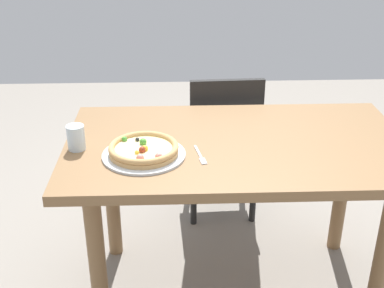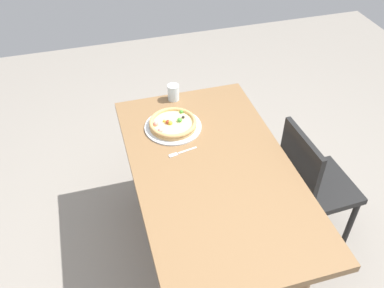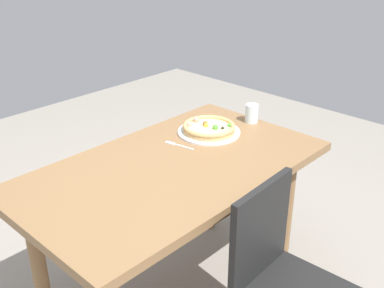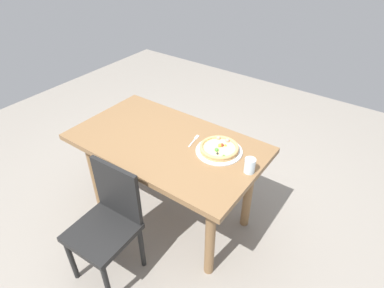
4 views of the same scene
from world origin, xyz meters
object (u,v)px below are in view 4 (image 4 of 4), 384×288
(pizza, at_px, (219,148))
(plate, at_px, (219,151))
(drinking_glass, at_px, (250,166))
(chair_near, at_px, (108,221))
(dining_table, at_px, (167,153))
(fork, at_px, (194,140))

(pizza, bearing_deg, plate, -89.03)
(plate, distance_m, drinking_glass, 0.29)
(chair_near, xyz_separation_m, drinking_glass, (0.66, 0.67, 0.35))
(dining_table, distance_m, fork, 0.24)
(chair_near, relative_size, plate, 2.61)
(plate, height_order, fork, plate)
(plate, xyz_separation_m, pizza, (-0.00, 0.00, 0.03))
(chair_near, distance_m, fork, 0.83)
(plate, relative_size, drinking_glass, 3.21)
(plate, relative_size, pizza, 1.19)
(chair_near, height_order, fork, chair_near)
(drinking_glass, bearing_deg, pizza, 165.09)
(drinking_glass, bearing_deg, dining_table, -175.94)
(fork, bearing_deg, pizza, -104.04)
(dining_table, relative_size, plate, 4.35)
(dining_table, bearing_deg, chair_near, -90.28)
(chair_near, xyz_separation_m, fork, (0.16, 0.76, 0.30))
(pizza, bearing_deg, dining_table, -162.72)
(pizza, height_order, drinking_glass, drinking_glass)
(pizza, relative_size, fork, 1.68)
(plate, bearing_deg, fork, 176.23)
(pizza, bearing_deg, chair_near, -117.53)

